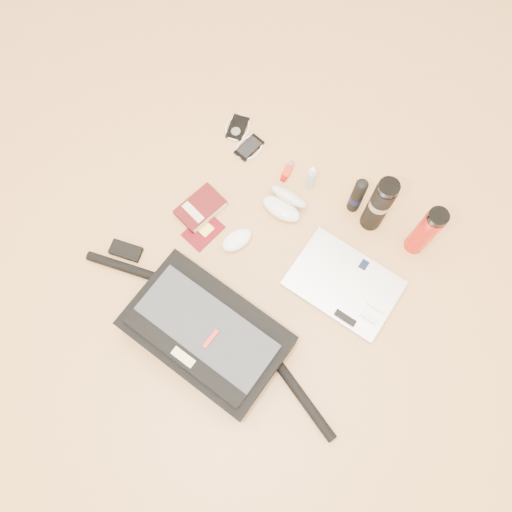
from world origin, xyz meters
name	(u,v)px	position (x,y,z in m)	size (l,w,h in m)	color
ground	(253,276)	(0.00, 0.00, 0.00)	(4.00, 4.00, 0.00)	tan
messenger_bag	(206,333)	(0.00, -0.27, 0.07)	(1.05, 0.32, 0.14)	black
laptop	(344,284)	(0.28, 0.16, 0.01)	(0.38, 0.27, 0.04)	silver
book	(201,208)	(-0.31, 0.09, 0.02)	(0.14, 0.19, 0.03)	#480C0E
passport	(203,231)	(-0.25, 0.03, 0.00)	(0.11, 0.15, 0.01)	#54060E
mouse	(237,240)	(-0.13, 0.07, 0.02)	(0.10, 0.13, 0.04)	white
sunglasses_case	(285,203)	(-0.07, 0.29, 0.03)	(0.16, 0.14, 0.09)	silver
ipod	(238,128)	(-0.41, 0.45, 0.01)	(0.12, 0.12, 0.01)	black
phone	(249,148)	(-0.32, 0.41, 0.01)	(0.10, 0.12, 0.01)	black
inhaler	(287,171)	(-0.14, 0.41, 0.01)	(0.04, 0.09, 0.02)	red
spray_bottle	(311,178)	(-0.04, 0.42, 0.05)	(0.04, 0.04, 0.12)	#97BCD0
aerosol_can	(357,195)	(0.14, 0.44, 0.10)	(0.06, 0.06, 0.19)	black
thermos_black	(379,205)	(0.22, 0.42, 0.15)	(0.10, 0.10, 0.29)	black
thermos_red	(425,231)	(0.40, 0.44, 0.13)	(0.09, 0.09, 0.27)	red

